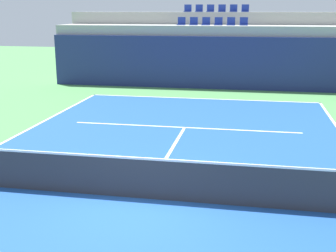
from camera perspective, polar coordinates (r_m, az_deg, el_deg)
name	(u,v)px	position (r m, az deg, el deg)	size (l,w,h in m)	color
ground_plane	(142,199)	(10.27, -3.30, -9.22)	(80.00, 80.00, 0.00)	#4C8C4C
court_surface	(142,198)	(10.27, -3.30, -9.19)	(11.00, 24.00, 0.01)	#1E4C99
baseline_far	(202,99)	(21.58, 4.35, 3.50)	(11.00, 0.10, 0.00)	white
service_line_far	(185,127)	(16.21, 2.14, -0.19)	(8.26, 0.10, 0.00)	white
centre_service_line	(168,155)	(13.19, 0.05, -3.67)	(0.10, 6.40, 0.00)	white
back_wall	(209,63)	(24.31, 5.22, 8.02)	(17.43, 0.30, 2.79)	navy
stands_tier_lower	(211,55)	(25.62, 5.53, 8.95)	(17.43, 2.40, 3.32)	#9E9E99
stands_tier_upper	(215,46)	(27.97, 6.02, 10.13)	(17.43, 2.40, 4.03)	#9E9E99
seating_row_lower	(212,23)	(25.61, 5.65, 12.95)	(3.91, 0.44, 0.44)	navy
seating_row_upper	(216,10)	(27.99, 6.15, 14.52)	(3.91, 0.44, 0.44)	navy
tennis_net	(142,177)	(10.07, -3.34, -6.57)	(11.08, 0.08, 1.07)	black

